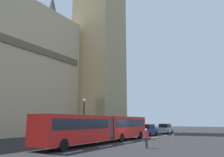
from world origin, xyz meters
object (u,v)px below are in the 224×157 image
Objects in this scene: sedan_lead at (148,130)px; street_lamp at (84,116)px; articulated_bus at (103,127)px; pedestrian_near_cones at (146,138)px; sedan_trailing at (165,129)px; traffic_cone_west at (153,138)px; traffic_cone_middle at (173,135)px.

street_lamp is (-11.51, 4.22, 2.14)m from sedan_lead.
articulated_bus is 10.70× the size of pedestrian_near_cones.
street_lamp reaches higher than sedan_lead.
sedan_lead is 12.45m from street_lamp.
sedan_trailing reaches higher than pedestrian_near_cones.
articulated_bus is 4.11× the size of sedan_lead.
pedestrian_near_cones is (-7.66, -2.36, 0.63)m from traffic_cone_west.
articulated_bus is 21.68m from sedan_trailing.
street_lamp is (-19.39, 4.64, 2.14)m from sedan_trailing.
sedan_lead is at bearing 21.57° from pedestrian_near_cones.
sedan_trailing is 7.59× the size of traffic_cone_middle.
articulated_bus is at bearing -178.82° from sedan_lead.
pedestrian_near_cones reaches higher than traffic_cone_west.
sedan_lead is 2.60× the size of pedestrian_near_cones.
sedan_trailing is at bearing 12.12° from traffic_cone_west.
sedan_trailing is 24.25m from pedestrian_near_cones.
traffic_cone_middle is (-8.94, -3.98, -0.63)m from sedan_trailing.
street_lamp reaches higher than sedan_trailing.
articulated_bus is 31.16× the size of traffic_cone_west.
traffic_cone_middle is (-1.07, -4.40, -0.63)m from sedan_lead.
articulated_bus reaches higher than traffic_cone_middle.
articulated_bus is 6.26m from pedestrian_near_cones.
sedan_trailing is at bearing -13.47° from street_lamp.
traffic_cone_middle is at bearing -4.69° from traffic_cone_west.
traffic_cone_west is 0.34× the size of pedestrian_near_cones.
pedestrian_near_cones is at bearing -111.77° from street_lamp.
street_lamp reaches higher than traffic_cone_west.
traffic_cone_middle is 14.73m from pedestrian_near_cones.
traffic_cone_west is at bearing 17.14° from pedestrian_near_cones.
street_lamp is (-10.45, 8.63, 2.77)m from traffic_cone_middle.
traffic_cone_middle is (6.95, -0.57, 0.00)m from traffic_cone_west.
street_lamp is at bearing 159.87° from sedan_lead.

